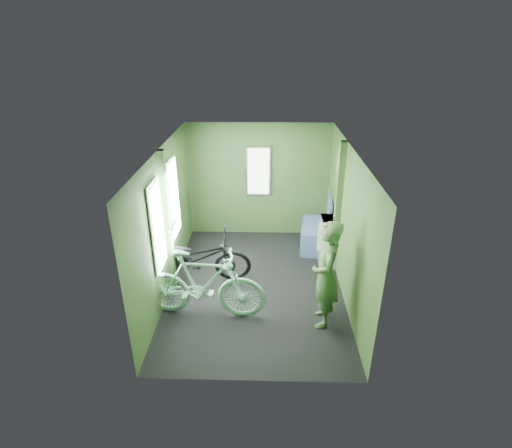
{
  "coord_description": "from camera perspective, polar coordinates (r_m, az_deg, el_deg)",
  "views": [
    {
      "loc": [
        0.15,
        -5.53,
        3.79
      ],
      "look_at": [
        0.0,
        0.1,
        1.1
      ],
      "focal_mm": 28.0,
      "sensor_mm": 36.0,
      "label": 1
    }
  ],
  "objects": [
    {
      "name": "passenger",
      "position": [
        5.6,
        9.97,
        -7.14
      ],
      "size": [
        0.43,
        0.69,
        1.6
      ],
      "rotation": [
        0.0,
        0.0,
        -1.66
      ],
      "color": "#3B5D32",
      "rests_on": "ground"
    },
    {
      "name": "room",
      "position": [
        6.05,
        -0.37,
        2.63
      ],
      "size": [
        4.0,
        4.02,
        2.31
      ],
      "color": "black",
      "rests_on": "ground"
    },
    {
      "name": "bicycle_black",
      "position": [
        6.9,
        -8.27,
        -8.12
      ],
      "size": [
        1.84,
        0.87,
        1.04
      ],
      "primitive_type": "imported",
      "rotation": [
        0.0,
        -0.18,
        1.62
      ],
      "color": "black",
      "rests_on": "ground"
    },
    {
      "name": "waste_box",
      "position": [
        7.19,
        10.23,
        -2.5
      ],
      "size": [
        0.27,
        0.38,
        0.92
      ],
      "primitive_type": "cube",
      "color": "slate",
      "rests_on": "ground"
    },
    {
      "name": "bench_seat",
      "position": [
        7.83,
        8.68,
        -1.3
      ],
      "size": [
        0.65,
        1.02,
        1.01
      ],
      "rotation": [
        0.0,
        0.0,
        -0.13
      ],
      "color": "navy",
      "rests_on": "ground"
    },
    {
      "name": "bicycle_mint",
      "position": [
        6.16,
        -7.26,
        -12.73
      ],
      "size": [
        1.86,
        0.72,
        1.12
      ],
      "primitive_type": "imported",
      "rotation": [
        0.0,
        -0.06,
        1.49
      ],
      "color": "#8AD5B4",
      "rests_on": "ground"
    }
  ]
}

